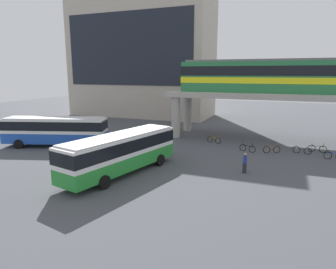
# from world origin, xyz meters

# --- Properties ---
(ground_plane) EXTENTS (120.00, 120.00, 0.00)m
(ground_plane) POSITION_xyz_m (0.00, 10.00, 0.00)
(ground_plane) COLOR #47494F
(station_building) EXTENTS (25.92, 10.56, 21.67)m
(station_building) POSITION_xyz_m (-13.17, 31.97, 10.84)
(station_building) COLOR #B2A899
(station_building) RESTS_ON ground_plane
(elevated_platform) EXTENTS (27.04, 6.42, 5.65)m
(elevated_platform) POSITION_xyz_m (12.21, 17.49, 4.81)
(elevated_platform) COLOR #ADA89E
(elevated_platform) RESTS_ON ground_plane
(train) EXTENTS (24.90, 2.96, 3.84)m
(train) POSITION_xyz_m (12.62, 17.49, 7.61)
(train) COLOR #26723F
(train) RESTS_ON elevated_platform
(bus_main) EXTENTS (4.94, 11.33, 3.22)m
(bus_main) POSITION_xyz_m (0.80, 0.22, 1.99)
(bus_main) COLOR #268C33
(bus_main) RESTS_ON ground_plane
(bus_secondary) EXTENTS (11.28, 5.87, 3.22)m
(bus_secondary) POSITION_xyz_m (-10.60, 5.58, 1.99)
(bus_secondary) COLOR #1E4CB2
(bus_secondary) RESTS_ON ground_plane
(bicycle_silver) EXTENTS (1.76, 0.43, 1.04)m
(bicycle_silver) POSITION_xyz_m (14.43, 12.28, 0.36)
(bicycle_silver) COLOR black
(bicycle_silver) RESTS_ON ground_plane
(bicycle_brown) EXTENTS (1.65, 0.81, 1.04)m
(bicycle_brown) POSITION_xyz_m (11.59, 11.43, 0.36)
(bicycle_brown) COLOR black
(bicycle_brown) RESTS_ON ground_plane
(bicycle_orange) EXTENTS (1.73, 0.59, 1.04)m
(bicycle_orange) POSITION_xyz_m (5.15, 13.63, 0.36)
(bicycle_orange) COLOR black
(bicycle_orange) RESTS_ON ground_plane
(bicycle_green) EXTENTS (1.79, 0.10, 1.04)m
(bicycle_green) POSITION_xyz_m (15.89, 13.52, 0.36)
(bicycle_green) COLOR black
(bicycle_green) RESTS_ON ground_plane
(bicycle_black) EXTENTS (1.71, 0.65, 1.04)m
(bicycle_black) POSITION_xyz_m (9.24, 11.09, 0.36)
(bicycle_black) COLOR black
(bicycle_black) RESTS_ON ground_plane
(bicycle_blue) EXTENTS (1.78, 0.34, 1.04)m
(bicycle_blue) POSITION_xyz_m (17.12, 11.16, 0.36)
(bicycle_blue) COLOR black
(bicycle_blue) RESTS_ON ground_plane
(pedestrian_at_kerb) EXTENTS (0.33, 0.44, 1.67)m
(pedestrian_at_kerb) POSITION_xyz_m (9.91, 4.10, 0.78)
(pedestrian_at_kerb) COLOR #26262D
(pedestrian_at_kerb) RESTS_ON ground_plane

